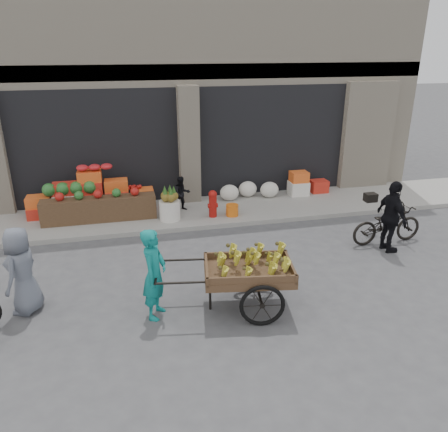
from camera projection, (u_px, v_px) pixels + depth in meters
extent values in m
plane|color=#424244|center=(234.00, 293.00, 8.05)|extent=(80.00, 80.00, 0.00)
cube|color=gray|center=(196.00, 212.00, 11.74)|extent=(18.00, 2.20, 0.12)
cube|color=beige|center=(172.00, 70.00, 14.19)|extent=(14.00, 6.00, 7.00)
cube|color=gray|center=(185.00, 72.00, 11.58)|extent=(14.00, 0.30, 0.40)
cube|color=black|center=(97.00, 143.00, 12.34)|extent=(4.40, 1.60, 3.10)
cube|color=black|center=(263.00, 135.00, 13.40)|extent=(4.40, 1.60, 3.10)
cube|color=beige|center=(188.00, 145.00, 12.10)|extent=(0.55, 0.80, 3.22)
cube|color=brown|center=(99.00, 209.00, 10.94)|extent=(2.80, 0.45, 0.60)
sphere|color=#1E5923|center=(70.00, 188.00, 11.08)|extent=(0.34, 0.34, 0.34)
cylinder|color=silver|center=(170.00, 210.00, 11.01)|extent=(0.52, 0.52, 0.50)
cylinder|color=#A5140F|center=(213.00, 206.00, 11.19)|extent=(0.20, 0.20, 0.56)
sphere|color=#A5140F|center=(213.00, 194.00, 11.08)|extent=(0.22, 0.22, 0.22)
cylinder|color=orange|center=(232.00, 210.00, 11.30)|extent=(0.32, 0.32, 0.30)
ellipsoid|color=silver|center=(250.00, 191.00, 12.54)|extent=(1.70, 0.60, 0.44)
imported|color=black|center=(182.00, 194.00, 11.56)|extent=(0.51, 0.43, 0.93)
cube|color=brown|center=(248.00, 273.00, 7.34)|extent=(1.62, 1.19, 0.13)
torus|color=black|center=(262.00, 306.00, 6.98)|extent=(0.75, 0.19, 0.74)
torus|color=black|center=(254.00, 274.00, 7.96)|extent=(0.75, 0.19, 0.74)
cylinder|color=black|center=(210.00, 294.00, 7.44)|extent=(0.05, 0.05, 0.61)
imported|color=#0F7A76|center=(154.00, 274.00, 7.10)|extent=(0.58, 0.68, 1.57)
imported|color=slate|center=(22.00, 271.00, 7.24)|extent=(0.72, 0.87, 1.53)
imported|color=black|center=(387.00, 224.00, 9.94)|extent=(1.74, 0.66, 0.90)
imported|color=black|center=(392.00, 217.00, 9.40)|extent=(0.42, 0.95, 1.60)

